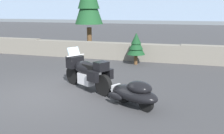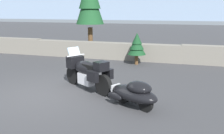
{
  "view_description": "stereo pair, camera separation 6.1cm",
  "coord_description": "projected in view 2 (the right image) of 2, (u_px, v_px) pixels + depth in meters",
  "views": [
    {
      "loc": [
        4.07,
        -6.29,
        2.58
      ],
      "look_at": [
        2.01,
        0.72,
        0.85
      ],
      "focal_mm": 38.72,
      "sensor_mm": 36.0,
      "label": 1
    },
    {
      "loc": [
        4.13,
        -6.27,
        2.58
      ],
      "look_at": [
        2.01,
        0.72,
        0.85
      ],
      "focal_mm": 38.72,
      "sensor_mm": 36.0,
      "label": 2
    }
  ],
  "objects": [
    {
      "name": "stone_guard_wall",
      "position": [
        110.0,
        50.0,
        13.0
      ],
      "size": [
        24.0,
        0.6,
        0.94
      ],
      "color": "slate",
      "rests_on": "ground"
    },
    {
      "name": "car_shaped_trailer",
      "position": [
        134.0,
        93.0,
        6.48
      ],
      "size": [
        2.08,
        1.43,
        0.76
      ],
      "color": "black",
      "rests_on": "ground"
    },
    {
      "name": "ground_plane",
      "position": [
        44.0,
        94.0,
        7.6
      ],
      "size": [
        80.0,
        80.0,
        0.0
      ],
      "primitive_type": "plane",
      "color": "#38383A"
    },
    {
      "name": "pine_sapling_near",
      "position": [
        137.0,
        45.0,
        11.52
      ],
      "size": [
        0.88,
        0.88,
        1.53
      ],
      "color": "brown",
      "rests_on": "ground"
    },
    {
      "name": "touring_motorcycle",
      "position": [
        87.0,
        71.0,
        7.93
      ],
      "size": [
        2.06,
        1.43,
        1.33
      ],
      "color": "black",
      "rests_on": "ground"
    }
  ]
}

